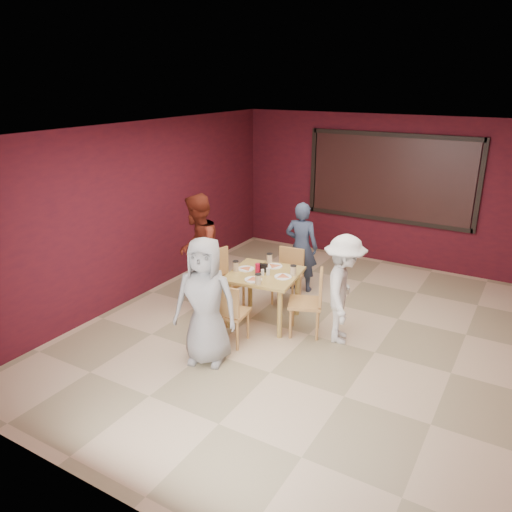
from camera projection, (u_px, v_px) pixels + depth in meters
The scene contains 11 objects.
floor at pixel (309, 334), 7.04m from camera, with size 7.00×7.00×0.00m, color #CAB08C.
window_blinds at pixel (390, 178), 9.28m from camera, with size 3.00×0.02×1.50m, color black.
dining_table at pixel (264, 279), 7.22m from camera, with size 1.09×1.09×0.92m.
chair_front at pixel (228, 311), 6.61m from camera, with size 0.48×0.48×0.89m.
chair_back at pixel (289, 272), 7.95m from camera, with size 0.45×0.45×0.87m.
chair_left at pixel (222, 277), 7.61m from camera, with size 0.56×0.56×0.96m.
chair_right at pixel (311, 299), 6.90m from camera, with size 0.59×0.59×0.94m.
diner_front at pixel (206, 301), 6.14m from camera, with size 0.80×0.52×1.65m, color gray.
diner_back at pixel (301, 247), 8.28m from camera, with size 0.56×0.37×1.53m, color #303C55.
diner_left at pixel (198, 250), 7.75m from camera, with size 0.86×0.67×1.77m, color maroon.
diner_right at pixel (343, 289), 6.65m from camera, with size 0.97×0.56×1.51m, color white.
Camera 1 is at (2.53, -5.76, 3.43)m, focal length 35.00 mm.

